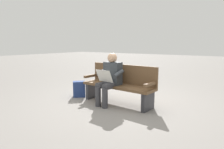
# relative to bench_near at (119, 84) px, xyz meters

# --- Properties ---
(ground_plane) EXTENTS (40.00, 40.00, 0.00)m
(ground_plane) POSITION_rel_bench_near_xyz_m (0.00, 0.07, -0.46)
(ground_plane) COLOR gray
(bench_near) EXTENTS (1.83, 0.60, 0.90)m
(bench_near) POSITION_rel_bench_near_xyz_m (0.00, 0.00, 0.00)
(bench_near) COLOR brown
(bench_near) RESTS_ON ground
(person_seated) EXTENTS (0.59, 0.59, 1.18)m
(person_seated) POSITION_rel_bench_near_xyz_m (0.12, 0.23, 0.17)
(person_seated) COLOR #33383D
(person_seated) RESTS_ON ground
(backpack) EXTENTS (0.37, 0.37, 0.41)m
(backpack) POSITION_rel_bench_near_xyz_m (1.17, 0.14, -0.26)
(backpack) COLOR navy
(backpack) RESTS_ON ground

